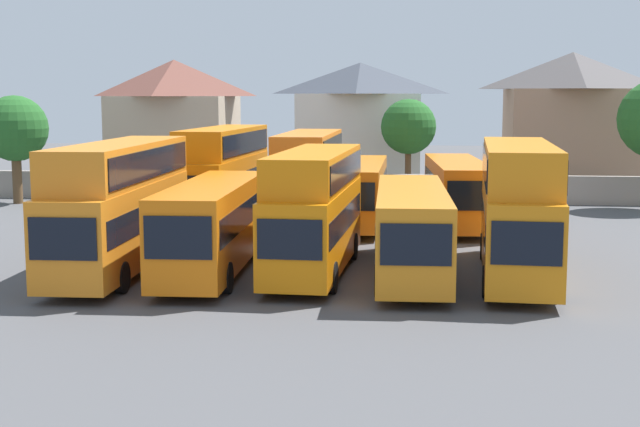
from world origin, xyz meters
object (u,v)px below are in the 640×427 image
(bus_2, at_px, (213,222))
(tree_left_of_lot, at_px, (15,129))
(house_terrace_left, at_px, (175,122))
(house_terrace_right, at_px, (571,121))
(bus_7, at_px, (309,173))
(bus_9, at_px, (457,189))
(house_terrace_centre, at_px, (360,124))
(bus_5, at_px, (518,203))
(bus_1, at_px, (120,199))
(bus_4, at_px, (411,226))
(tree_right_of_lot, at_px, (408,127))
(bus_6, at_px, (223,170))
(bus_8, at_px, (359,189))
(bus_3, at_px, (315,205))

(bus_2, distance_m, tree_left_of_lot, 26.67)
(house_terrace_left, bearing_deg, house_terrace_right, -2.35)
(bus_7, xyz_separation_m, bus_9, (7.79, 0.27, -0.79))
(bus_2, relative_size, house_terrace_centre, 1.23)
(bus_5, bearing_deg, house_terrace_right, 170.53)
(bus_1, bearing_deg, bus_9, 133.56)
(bus_1, relative_size, house_terrace_right, 1.24)
(bus_1, xyz_separation_m, bus_7, (5.75, 13.26, -0.08))
(bus_4, relative_size, bus_9, 0.98)
(bus_1, bearing_deg, bus_4, 89.94)
(bus_9, relative_size, house_terrace_centre, 1.30)
(house_terrace_right, relative_size, tree_right_of_lot, 1.49)
(bus_1, relative_size, bus_6, 1.07)
(bus_4, relative_size, bus_6, 1.05)
(bus_8, relative_size, tree_left_of_lot, 1.73)
(bus_1, xyz_separation_m, bus_4, (11.17, 0.26, -0.91))
(bus_2, height_order, tree_left_of_lot, tree_left_of_lot)
(bus_1, relative_size, bus_4, 1.02)
(house_terrace_right, bearing_deg, house_terrace_centre, 173.03)
(tree_right_of_lot, bearing_deg, bus_3, -97.64)
(bus_1, relative_size, house_terrace_centre, 1.30)
(house_terrace_centre, distance_m, tree_right_of_lot, 7.49)
(bus_1, height_order, bus_6, bus_6)
(bus_6, xyz_separation_m, house_terrace_centre, (6.17, 19.04, 1.81))
(bus_1, height_order, tree_right_of_lot, tree_right_of_lot)
(house_terrace_right, bearing_deg, tree_left_of_lot, -163.96)
(bus_2, height_order, bus_5, bus_5)
(bus_8, distance_m, bus_9, 5.15)
(bus_5, bearing_deg, house_terrace_centre, -162.57)
(bus_9, bearing_deg, bus_8, -89.71)
(house_terrace_centre, bearing_deg, tree_right_of_lot, -61.50)
(house_terrace_centre, xyz_separation_m, tree_right_of_lot, (3.58, -6.58, 0.04))
(bus_1, height_order, house_terrace_left, house_terrace_left)
(bus_5, distance_m, tree_right_of_lot, 25.74)
(bus_1, relative_size, tree_right_of_lot, 1.84)
(bus_7, height_order, house_terrace_left, house_terrace_left)
(bus_5, relative_size, bus_9, 0.96)
(house_terrace_centre, height_order, house_terrace_right, house_terrace_right)
(tree_left_of_lot, distance_m, tree_right_of_lot, 25.06)
(bus_1, distance_m, house_terrace_centre, 33.15)
(bus_6, relative_size, house_terrace_centre, 1.22)
(bus_4, distance_m, bus_9, 13.47)
(bus_2, relative_size, tree_left_of_lot, 1.67)
(bus_4, distance_m, tree_right_of_lot, 25.58)
(bus_5, height_order, house_terrace_right, house_terrace_right)
(bus_3, bearing_deg, bus_6, -151.22)
(house_terrace_right, distance_m, tree_left_of_lot, 37.17)
(tree_left_of_lot, bearing_deg, bus_1, -56.16)
(bus_6, bearing_deg, bus_4, 40.19)
(bus_9, xyz_separation_m, house_terrace_left, (-19.96, 18.11, 2.85))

